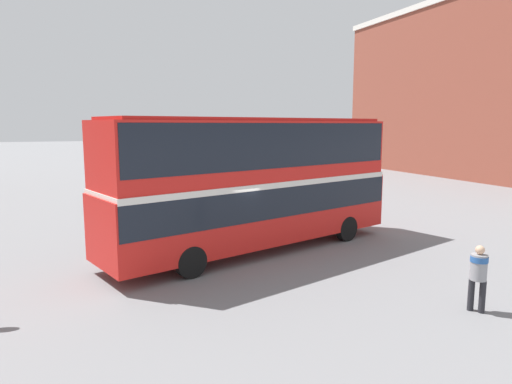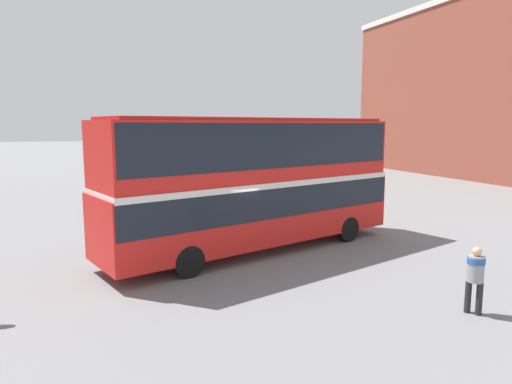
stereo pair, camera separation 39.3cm
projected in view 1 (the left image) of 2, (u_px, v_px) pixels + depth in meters
ground_plane at (215, 259)px, 15.40m from camera, size 240.00×240.00×0.00m
double_decker_bus at (256, 176)px, 16.14m from camera, size 11.55×5.81×4.74m
pedestrian_foreground at (478, 271)px, 10.97m from camera, size 0.56×0.56×1.65m
parked_car_kerb_near at (269, 185)px, 28.49m from camera, size 4.33×2.63×1.55m
parked_car_kerb_far at (250, 175)px, 34.12m from camera, size 4.71×2.83×1.45m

